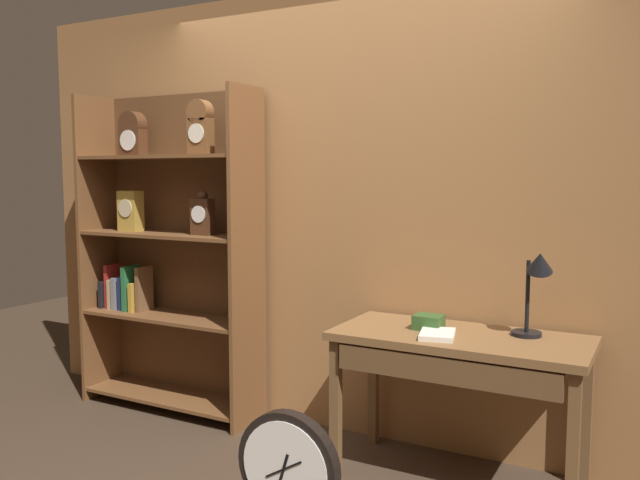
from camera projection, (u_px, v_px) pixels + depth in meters
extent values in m
cube|color=#9E6B3D|center=(355.00, 213.00, 3.77)|extent=(4.80, 0.05, 2.60)
cube|color=brown|center=(99.00, 249.00, 4.45)|extent=(0.02, 0.36, 2.04)
cube|color=brown|center=(247.00, 260.00, 3.87)|extent=(0.02, 0.36, 2.04)
cube|color=brown|center=(186.00, 251.00, 4.31)|extent=(1.25, 0.01, 2.04)
cube|color=brown|center=(171.00, 396.00, 4.25)|extent=(1.20, 0.34, 0.02)
cube|color=brown|center=(170.00, 317.00, 4.20)|extent=(1.20, 0.34, 0.02)
cube|color=brown|center=(168.00, 235.00, 4.15)|extent=(1.20, 0.34, 0.02)
cube|color=brown|center=(166.00, 157.00, 4.10)|extent=(1.20, 0.34, 0.02)
cube|color=#472816|center=(133.00, 143.00, 4.24)|extent=(0.17, 0.09, 0.17)
cylinder|color=#472816|center=(133.00, 125.00, 4.23)|extent=(0.17, 0.09, 0.17)
cylinder|color=silver|center=(128.00, 140.00, 4.20)|extent=(0.13, 0.01, 0.13)
cube|color=#B28C38|center=(131.00, 211.00, 4.26)|extent=(0.15, 0.09, 0.26)
cylinder|color=#C6B78C|center=(125.00, 208.00, 4.21)|extent=(0.12, 0.01, 0.12)
cube|color=brown|center=(200.00, 136.00, 3.92)|extent=(0.15, 0.08, 0.22)
cylinder|color=brown|center=(200.00, 112.00, 3.91)|extent=(0.15, 0.08, 0.15)
cylinder|color=silver|center=(196.00, 133.00, 3.88)|extent=(0.11, 0.01, 0.11)
cube|color=#472816|center=(203.00, 217.00, 3.99)|extent=(0.14, 0.07, 0.22)
sphere|color=#472816|center=(202.00, 195.00, 3.98)|extent=(0.07, 0.07, 0.07)
cylinder|color=silver|center=(198.00, 214.00, 3.95)|extent=(0.10, 0.01, 0.10)
cube|color=black|center=(108.00, 294.00, 4.45)|extent=(0.02, 0.15, 0.18)
cube|color=maroon|center=(113.00, 286.00, 4.44)|extent=(0.03, 0.14, 0.29)
cube|color=tan|center=(116.00, 293.00, 4.41)|extent=(0.02, 0.14, 0.20)
cube|color=slate|center=(119.00, 293.00, 4.38)|extent=(0.03, 0.13, 0.21)
cube|color=#19234C|center=(128.00, 293.00, 4.38)|extent=(0.03, 0.17, 0.22)
cube|color=#236638|center=(131.00, 288.00, 4.33)|extent=(0.03, 0.15, 0.30)
cube|color=#B78C2D|center=(138.00, 296.00, 4.32)|extent=(0.03, 0.16, 0.19)
cube|color=brown|center=(144.00, 289.00, 4.30)|extent=(0.03, 0.14, 0.30)
cube|color=brown|center=(460.00, 338.00, 3.18)|extent=(1.22, 0.57, 0.04)
cube|color=brown|center=(336.00, 408.00, 3.28)|extent=(0.05, 0.05, 0.71)
cube|color=brown|center=(573.00, 453.00, 2.75)|extent=(0.05, 0.05, 0.71)
cube|color=brown|center=(374.00, 382.00, 3.69)|extent=(0.05, 0.05, 0.71)
cube|color=brown|center=(586.00, 417.00, 3.16)|extent=(0.05, 0.05, 0.71)
cube|color=brown|center=(443.00, 371.00, 2.96)|extent=(1.04, 0.03, 0.12)
cylinder|color=black|center=(526.00, 334.00, 3.15)|extent=(0.14, 0.14, 0.02)
cylinder|color=black|center=(528.00, 296.00, 3.13)|extent=(0.02, 0.02, 0.35)
cone|color=black|center=(540.00, 262.00, 3.04)|extent=(0.15, 0.17, 0.14)
cube|color=#2D5123|center=(429.00, 322.00, 3.28)|extent=(0.14, 0.12, 0.07)
cube|color=silver|center=(437.00, 334.00, 3.13)|extent=(0.21, 0.25, 0.02)
cylinder|color=black|center=(288.00, 466.00, 2.80)|extent=(0.48, 0.06, 0.48)
cylinder|color=white|center=(284.00, 469.00, 2.77)|extent=(0.41, 0.01, 0.41)
cube|color=black|center=(284.00, 469.00, 2.76)|extent=(0.05, 0.01, 0.14)
cube|color=black|center=(283.00, 469.00, 2.76)|extent=(0.18, 0.01, 0.11)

